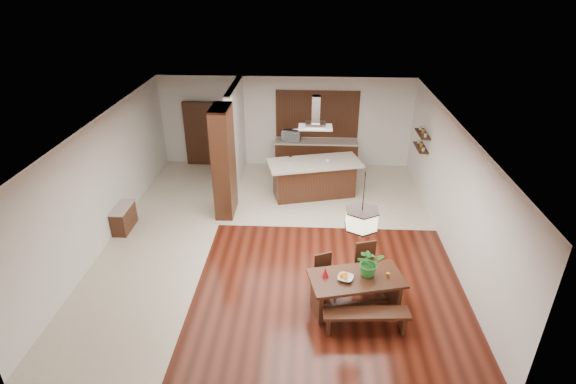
# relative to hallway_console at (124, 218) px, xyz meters

# --- Properties ---
(room_shell) EXTENTS (9.00, 9.04, 2.92)m
(room_shell) POSITION_rel_hallway_console_xyz_m (3.81, -0.20, 1.75)
(room_shell) COLOR #351109
(room_shell) RESTS_ON ground
(tile_hallway) EXTENTS (2.50, 9.00, 0.01)m
(tile_hallway) POSITION_rel_hallway_console_xyz_m (1.06, -0.20, -0.31)
(tile_hallway) COLOR beige
(tile_hallway) RESTS_ON ground
(tile_kitchen) EXTENTS (5.50, 4.00, 0.01)m
(tile_kitchen) POSITION_rel_hallway_console_xyz_m (5.06, 2.30, -0.31)
(tile_kitchen) COLOR beige
(tile_kitchen) RESTS_ON ground
(soffit_band) EXTENTS (8.00, 9.00, 0.02)m
(soffit_band) POSITION_rel_hallway_console_xyz_m (3.81, -0.20, 2.57)
(soffit_band) COLOR #39180E
(soffit_band) RESTS_ON room_shell
(partition_pier) EXTENTS (0.45, 1.00, 2.90)m
(partition_pier) POSITION_rel_hallway_console_xyz_m (2.41, 1.00, 1.14)
(partition_pier) COLOR black
(partition_pier) RESTS_ON ground
(partition_stub) EXTENTS (0.18, 2.40, 2.90)m
(partition_stub) POSITION_rel_hallway_console_xyz_m (2.41, 3.10, 1.14)
(partition_stub) COLOR silver
(partition_stub) RESTS_ON ground
(hallway_console) EXTENTS (0.37, 0.88, 0.63)m
(hallway_console) POSITION_rel_hallway_console_xyz_m (0.00, 0.00, 0.00)
(hallway_console) COLOR black
(hallway_console) RESTS_ON ground
(hallway_doorway) EXTENTS (1.10, 0.20, 2.10)m
(hallway_doorway) POSITION_rel_hallway_console_xyz_m (1.11, 4.20, 0.74)
(hallway_doorway) COLOR black
(hallway_doorway) RESTS_ON ground
(rear_counter) EXTENTS (2.60, 0.62, 0.95)m
(rear_counter) POSITION_rel_hallway_console_xyz_m (4.81, 4.00, 0.16)
(rear_counter) COLOR black
(rear_counter) RESTS_ON ground
(kitchen_window) EXTENTS (2.60, 0.08, 1.50)m
(kitchen_window) POSITION_rel_hallway_console_xyz_m (4.81, 4.26, 1.44)
(kitchen_window) COLOR #9F5D2F
(kitchen_window) RESTS_ON room_shell
(shelf_lower) EXTENTS (0.26, 0.90, 0.04)m
(shelf_lower) POSITION_rel_hallway_console_xyz_m (7.68, 2.40, 1.08)
(shelf_lower) COLOR black
(shelf_lower) RESTS_ON room_shell
(shelf_upper) EXTENTS (0.26, 0.90, 0.04)m
(shelf_upper) POSITION_rel_hallway_console_xyz_m (7.68, 2.40, 1.49)
(shelf_upper) COLOR black
(shelf_upper) RESTS_ON room_shell
(dining_table) EXTENTS (1.90, 1.25, 0.73)m
(dining_table) POSITION_rel_hallway_console_xyz_m (5.52, -2.62, 0.22)
(dining_table) COLOR black
(dining_table) RESTS_ON ground
(dining_bench) EXTENTS (1.57, 0.44, 0.44)m
(dining_bench) POSITION_rel_hallway_console_xyz_m (5.66, -3.24, -0.10)
(dining_bench) COLOR black
(dining_bench) RESTS_ON ground
(dining_chair_left) EXTENTS (0.49, 0.49, 0.84)m
(dining_chair_left) POSITION_rel_hallway_console_xyz_m (4.97, -2.20, 0.11)
(dining_chair_left) COLOR black
(dining_chair_left) RESTS_ON ground
(dining_chair_right) EXTENTS (0.55, 0.55, 0.99)m
(dining_chair_right) POSITION_rel_hallway_console_xyz_m (5.82, -2.00, 0.18)
(dining_chair_right) COLOR black
(dining_chair_right) RESTS_ON ground
(pendant_lantern) EXTENTS (0.64, 0.64, 1.31)m
(pendant_lantern) POSITION_rel_hallway_console_xyz_m (5.52, -2.62, 1.93)
(pendant_lantern) COLOR #FCEBC1
(pendant_lantern) RESTS_ON room_shell
(foliage_plant) EXTENTS (0.54, 0.48, 0.56)m
(foliage_plant) POSITION_rel_hallway_console_xyz_m (5.75, -2.53, 0.69)
(foliage_plant) COLOR #27772B
(foliage_plant) RESTS_ON dining_table
(fruit_bowl) EXTENTS (0.36, 0.36, 0.07)m
(fruit_bowl) POSITION_rel_hallway_console_xyz_m (5.30, -2.71, 0.45)
(fruit_bowl) COLOR beige
(fruit_bowl) RESTS_ON dining_table
(napkin_cone) EXTENTS (0.14, 0.14, 0.20)m
(napkin_cone) POSITION_rel_hallway_console_xyz_m (4.93, -2.64, 0.51)
(napkin_cone) COLOR #B10C16
(napkin_cone) RESTS_ON dining_table
(gold_ornament) EXTENTS (0.08, 0.08, 0.09)m
(gold_ornament) POSITION_rel_hallway_console_xyz_m (6.10, -2.59, 0.46)
(gold_ornament) COLOR gold
(gold_ornament) RESTS_ON dining_table
(kitchen_island) EXTENTS (2.76, 1.71, 1.06)m
(kitchen_island) POSITION_rel_hallway_console_xyz_m (4.73, 2.09, 0.23)
(kitchen_island) COLOR black
(kitchen_island) RESTS_ON ground
(range_hood) EXTENTS (0.90, 0.55, 0.87)m
(range_hood) POSITION_rel_hallway_console_xyz_m (4.73, 2.09, 2.15)
(range_hood) COLOR silver
(range_hood) RESTS_ON room_shell
(island_cup) EXTENTS (0.14, 0.14, 0.09)m
(island_cup) POSITION_rel_hallway_console_xyz_m (5.10, 2.03, 0.79)
(island_cup) COLOR white
(island_cup) RESTS_ON kitchen_island
(microwave) EXTENTS (0.63, 0.46, 0.32)m
(microwave) POSITION_rel_hallway_console_xyz_m (4.01, 4.00, 0.80)
(microwave) COLOR silver
(microwave) RESTS_ON rear_counter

